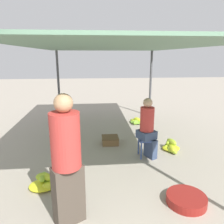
% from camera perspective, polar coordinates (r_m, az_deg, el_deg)
% --- Properties ---
extents(canopy_post_back_left, '(0.08, 0.08, 2.37)m').
position_cam_1_polar(canopy_post_back_left, '(7.91, -13.78, 6.76)').
color(canopy_post_back_left, '#4C4C51').
rests_on(canopy_post_back_left, ground).
extents(canopy_post_back_right, '(0.08, 0.08, 2.37)m').
position_cam_1_polar(canopy_post_back_right, '(8.11, 10.03, 7.14)').
color(canopy_post_back_right, '#4C4C51').
rests_on(canopy_post_back_right, ground).
extents(canopy_tarp, '(3.69, 5.97, 0.04)m').
position_cam_1_polar(canopy_tarp, '(5.00, 0.31, 16.72)').
color(canopy_tarp, '#567A60').
rests_on(canopy_tarp, canopy_post_front_left).
extents(vendor_foreground, '(0.51, 0.51, 1.77)m').
position_cam_1_polar(vendor_foreground, '(2.89, -11.78, -12.07)').
color(vendor_foreground, '#4C4238').
rests_on(vendor_foreground, ground).
extents(stool, '(0.34, 0.34, 0.43)m').
position_cam_1_polar(stool, '(4.92, 8.91, -7.73)').
color(stool, '#384C84').
rests_on(stool, ground).
extents(vendor_seated, '(0.45, 0.45, 1.33)m').
position_cam_1_polar(vendor_seated, '(4.80, 9.31, -3.88)').
color(vendor_seated, '#384766').
rests_on(vendor_seated, ground).
extents(basin_black, '(0.60, 0.60, 0.13)m').
position_cam_1_polar(basin_black, '(3.76, 18.84, -20.80)').
color(basin_black, maroon).
rests_on(basin_black, ground).
extents(banana_pile_left_0, '(0.53, 0.49, 0.23)m').
position_cam_1_polar(banana_pile_left_0, '(6.04, -11.79, -6.36)').
color(banana_pile_left_0, '#9FC430').
rests_on(banana_pile_left_0, ground).
extents(banana_pile_left_1, '(0.55, 0.47, 0.27)m').
position_cam_1_polar(banana_pile_left_1, '(4.09, -17.13, -17.13)').
color(banana_pile_left_1, '#B6CD2C').
rests_on(banana_pile_left_1, ground).
extents(banana_pile_right_0, '(0.41, 0.60, 0.27)m').
position_cam_1_polar(banana_pile_right_0, '(5.44, 15.22, -8.76)').
color(banana_pile_right_0, '#A8C82E').
rests_on(banana_pile_right_0, ground).
extents(banana_pile_right_1, '(0.42, 0.38, 0.21)m').
position_cam_1_polar(banana_pile_right_1, '(6.20, 8.45, -5.57)').
color(banana_pile_right_1, yellow).
rests_on(banana_pile_right_1, ground).
extents(banana_pile_right_2, '(0.49, 0.52, 0.21)m').
position_cam_1_polar(banana_pile_right_2, '(7.34, 6.43, -2.43)').
color(banana_pile_right_2, '#CBD528').
rests_on(banana_pile_right_2, ground).
extents(crate_near, '(0.42, 0.42, 0.18)m').
position_cam_1_polar(crate_near, '(5.64, -0.48, -7.36)').
color(crate_near, brown).
rests_on(crate_near, ground).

